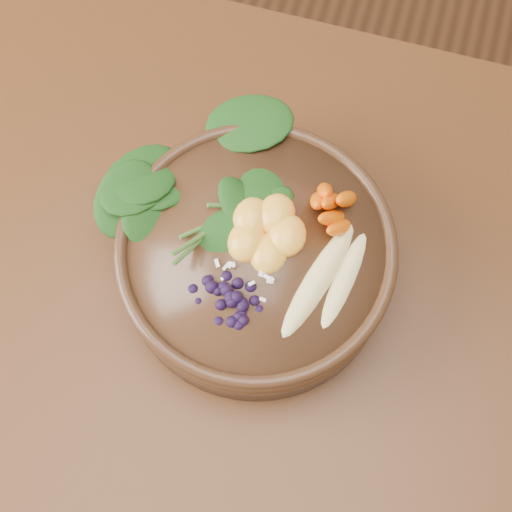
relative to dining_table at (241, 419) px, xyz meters
The scene contains 9 objects.
ground 0.66m from the dining_table, ahead, with size 4.00×4.00×0.00m, color #381E0F.
dining_table is the anchor object (origin of this frame).
stoneware_bowl 0.19m from the dining_table, 99.39° to the left, with size 0.26×0.26×0.07m, color #412716.
kale_heap 0.27m from the dining_table, 104.50° to the left, with size 0.17×0.15×0.04m, color #1A4315, non-canonical shape.
carrot_cluster 0.28m from the dining_table, 78.65° to the left, with size 0.05×0.05×0.07m, color #FF6C02, non-canonical shape.
banana_halves 0.22m from the dining_table, 66.61° to the left, with size 0.07×0.14×0.03m.
mandarin_cluster 0.23m from the dining_table, 96.47° to the left, with size 0.08×0.08×0.03m, color gold, non-canonical shape.
blueberry_pile 0.20m from the dining_table, 111.07° to the left, with size 0.12×0.09×0.04m, color black, non-canonical shape.
coconut_flakes 0.20m from the dining_table, 101.79° to the left, with size 0.08×0.06×0.01m, color white, non-canonical shape.
Camera 1 is at (0.04, -0.10, 1.43)m, focal length 50.00 mm.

